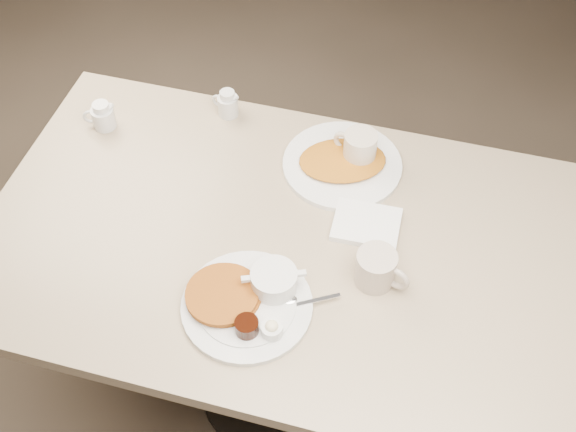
% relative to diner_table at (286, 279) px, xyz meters
% --- Properties ---
extents(room, '(7.04, 8.04, 2.84)m').
position_rel_diner_table_xyz_m(room, '(0.00, 0.00, 0.82)').
color(room, '#4C3F33').
rests_on(room, ground).
extents(diner_table, '(1.50, 0.90, 0.75)m').
position_rel_diner_table_xyz_m(diner_table, '(0.00, 0.00, 0.00)').
color(diner_table, tan).
rests_on(diner_table, ground).
extents(main_plate, '(0.40, 0.39, 0.07)m').
position_rel_diner_table_xyz_m(main_plate, '(-0.03, -0.20, 0.19)').
color(main_plate, silver).
rests_on(main_plate, diner_table).
extents(coffee_mug_near, '(0.14, 0.12, 0.09)m').
position_rel_diner_table_xyz_m(coffee_mug_near, '(0.23, -0.06, 0.22)').
color(coffee_mug_near, '#BAAA9A').
rests_on(coffee_mug_near, diner_table).
extents(napkin, '(0.17, 0.13, 0.02)m').
position_rel_diner_table_xyz_m(napkin, '(0.18, 0.09, 0.18)').
color(napkin, white).
rests_on(napkin, diner_table).
extents(coffee_mug_far, '(0.13, 0.11, 0.10)m').
position_rel_diner_table_xyz_m(coffee_mug_far, '(0.11, 0.30, 0.22)').
color(coffee_mug_far, beige).
rests_on(coffee_mug_far, diner_table).
extents(creamer_left, '(0.09, 0.07, 0.08)m').
position_rel_diner_table_xyz_m(creamer_left, '(-0.59, 0.25, 0.21)').
color(creamer_left, silver).
rests_on(creamer_left, diner_table).
extents(creamer_right, '(0.09, 0.07, 0.08)m').
position_rel_diner_table_xyz_m(creamer_right, '(-0.28, 0.39, 0.21)').
color(creamer_right, silver).
rests_on(creamer_right, diner_table).
extents(hash_plate, '(0.41, 0.41, 0.04)m').
position_rel_diner_table_xyz_m(hash_plate, '(0.08, 0.27, 0.18)').
color(hash_plate, silver).
rests_on(hash_plate, diner_table).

